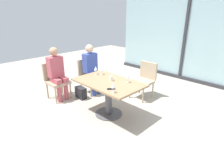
{
  "coord_description": "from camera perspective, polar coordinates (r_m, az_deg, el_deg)",
  "views": [
    {
      "loc": [
        2.48,
        -2.39,
        2.03
      ],
      "look_at": [
        0.0,
        0.1,
        0.65
      ],
      "focal_mm": 30.12,
      "sensor_mm": 36.0,
      "label": 1
    }
  ],
  "objects": [
    {
      "name": "chair_far_left",
      "position": [
        4.92,
        -6.91,
        3.1
      ],
      "size": [
        0.5,
        0.46,
        0.87
      ],
      "color": "tan",
      "rests_on": "ground_plane"
    },
    {
      "name": "wine_glass_3",
      "position": [
        4.09,
        -4.97,
        4.76
      ],
      "size": [
        0.07,
        0.07,
        0.18
      ],
      "color": "silver",
      "rests_on": "dining_table_main"
    },
    {
      "name": "chair_near_window",
      "position": [
        4.64,
        9.8,
        1.81
      ],
      "size": [
        0.46,
        0.51,
        0.87
      ],
      "color": "tan",
      "rests_on": "ground_plane"
    },
    {
      "name": "wine_glass_2",
      "position": [
        4.05,
        -3.16,
        4.64
      ],
      "size": [
        0.07,
        0.07,
        0.18
      ],
      "color": "silver",
      "rests_on": "dining_table_main"
    },
    {
      "name": "wine_glass_0",
      "position": [
        3.61,
        4.81,
        2.45
      ],
      "size": [
        0.07,
        0.07,
        0.18
      ],
      "color": "silver",
      "rests_on": "dining_table_main"
    },
    {
      "name": "wine_glass_1",
      "position": [
        3.14,
        0.33,
        -0.4
      ],
      "size": [
        0.07,
        0.07,
        0.18
      ],
      "color": "silver",
      "rests_on": "dining_table_main"
    },
    {
      "name": "person_far_left",
      "position": [
        4.78,
        -6.19,
        5.13
      ],
      "size": [
        0.39,
        0.34,
        1.26
      ],
      "color": "#384C9E",
      "rests_on": "ground_plane"
    },
    {
      "name": "cell_phone_on_table",
      "position": [
        3.33,
        -0.25,
        -1.48
      ],
      "size": [
        0.14,
        0.16,
        0.01
      ],
      "primitive_type": "cube",
      "rotation": [
        0.0,
        0.0,
        -0.64
      ],
      "color": "black",
      "rests_on": "dining_table_main"
    },
    {
      "name": "person_side_end",
      "position": [
        4.6,
        -16.33,
        3.71
      ],
      "size": [
        0.39,
        0.34,
        1.26
      ],
      "color": "#B24C56",
      "rests_on": "ground_plane"
    },
    {
      "name": "chair_side_end",
      "position": [
        4.75,
        -16.73,
        1.64
      ],
      "size": [
        0.5,
        0.46,
        0.87
      ],
      "color": "tan",
      "rests_on": "ground_plane"
    },
    {
      "name": "window_wall_backdrop",
      "position": [
        6.17,
        21.23,
        12.38
      ],
      "size": [
        4.65,
        0.1,
        2.7
      ],
      "color": "#96B7BC",
      "rests_on": "ground_plane"
    },
    {
      "name": "ground_plane",
      "position": [
        4.0,
        -1.02,
        -9.08
      ],
      "size": [
        12.0,
        12.0,
        0.0
      ],
      "primitive_type": "plane",
      "color": "#A89E8E"
    },
    {
      "name": "handbag_0",
      "position": [
        4.7,
        -9.43,
        -2.63
      ],
      "size": [
        0.31,
        0.18,
        0.28
      ],
      "primitive_type": "cube",
      "rotation": [
        0.0,
        0.0,
        -0.06
      ],
      "color": "#232328",
      "rests_on": "ground_plane"
    },
    {
      "name": "coffee_cup",
      "position": [
        3.72,
        -0.19,
        1.69
      ],
      "size": [
        0.08,
        0.08,
        0.09
      ],
      "primitive_type": "cylinder",
      "color": "white",
      "rests_on": "dining_table_main"
    },
    {
      "name": "dining_table_main",
      "position": [
        3.75,
        -1.08,
        -1.85
      ],
      "size": [
        1.36,
        0.84,
        0.73
      ],
      "color": "#997551",
      "rests_on": "ground_plane"
    }
  ]
}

